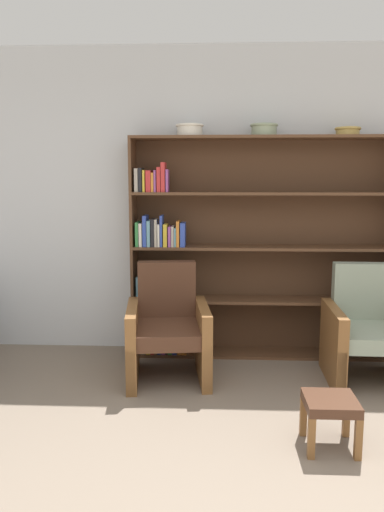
# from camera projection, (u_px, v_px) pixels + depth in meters

# --- Properties ---
(wall_back) EXTENTS (12.00, 0.06, 2.75)m
(wall_back) POSITION_uv_depth(u_px,v_px,m) (247.00, 202.00, 4.54)
(wall_back) COLOR silver
(wall_back) RESTS_ON ground
(bookshelf) EXTENTS (2.32, 0.30, 1.95)m
(bookshelf) POSITION_uv_depth(u_px,v_px,m) (239.00, 253.00, 4.45)
(bookshelf) COLOR brown
(bookshelf) RESTS_ON ground
(bowl_copper) EXTENTS (0.24, 0.24, 0.10)m
(bowl_copper) POSITION_uv_depth(u_px,v_px,m) (190.00, 129.00, 4.28)
(bowl_copper) COLOR silver
(bowl_copper) RESTS_ON bookshelf
(bowl_slate) EXTENTS (0.24, 0.24, 0.10)m
(bowl_slate) POSITION_uv_depth(u_px,v_px,m) (264.00, 129.00, 4.25)
(bowl_slate) COLOR gray
(bowl_slate) RESTS_ON bookshelf
(bowl_stoneware) EXTENTS (0.22, 0.22, 0.07)m
(bowl_stoneware) POSITION_uv_depth(u_px,v_px,m) (348.00, 131.00, 4.22)
(bowl_stoneware) COLOR tan
(bowl_stoneware) RESTS_ON bookshelf
(armchair_leather) EXTENTS (0.72, 0.75, 0.90)m
(armchair_leather) POSITION_uv_depth(u_px,v_px,m) (168.00, 329.00, 4.01)
(armchair_leather) COLOR brown
(armchair_leather) RESTS_ON ground
(armchair_cushioned) EXTENTS (0.66, 0.70, 0.90)m
(armchair_cushioned) POSITION_uv_depth(u_px,v_px,m) (368.00, 332.00, 3.94)
(armchair_cushioned) COLOR brown
(armchair_cushioned) RESTS_ON ground
(footstool) EXTENTS (0.30, 0.30, 0.31)m
(footstool) POSITION_uv_depth(u_px,v_px,m) (330.00, 408.00, 2.95)
(footstool) COLOR brown
(footstool) RESTS_ON ground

